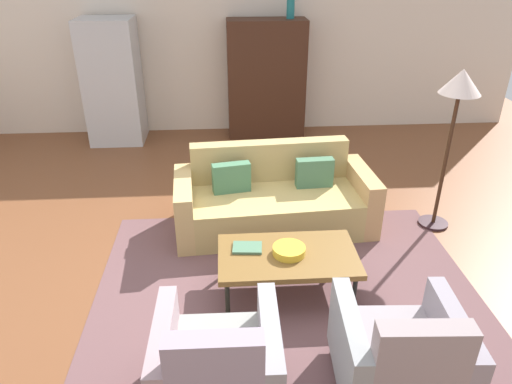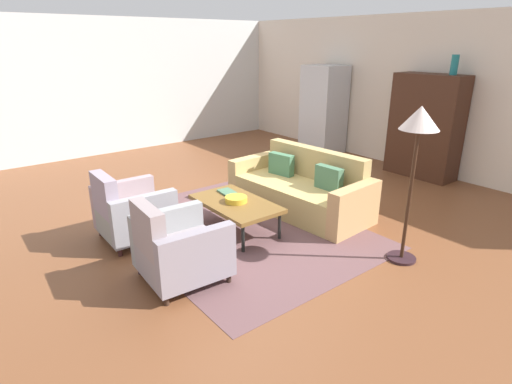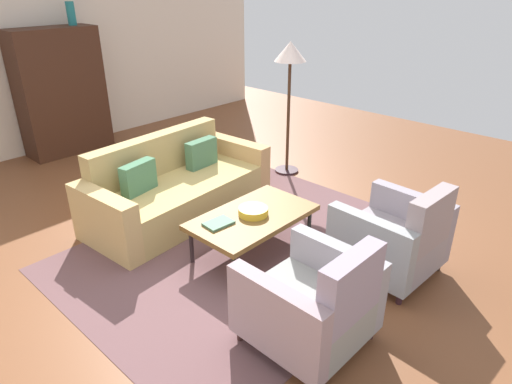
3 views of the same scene
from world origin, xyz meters
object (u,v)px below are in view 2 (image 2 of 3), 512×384
coffee_table (236,204)px  vase_tall (454,65)px  cabinet (425,127)px  armchair_left (129,213)px  book_stack (227,192)px  floor_lamp (418,133)px  fruit_bowl (236,199)px  refrigerator (324,109)px  armchair_right (176,250)px  couch (302,190)px

coffee_table → vase_tall: (0.51, 4.01, 1.59)m
coffee_table → cabinet: size_ratio=0.67×
armchair_left → book_stack: armchair_left is taller
armchair_left → floor_lamp: (2.37, 2.19, 1.10)m
armchair_left → fruit_bowl: armchair_left is taller
coffee_table → refrigerator: refrigerator is taller
fruit_bowl → vase_tall: (0.50, 4.01, 1.52)m
vase_tall → armchair_right: bearing=-89.0°
couch → vase_tall: bearing=-104.3°
floor_lamp → fruit_bowl: bearing=-149.8°
floor_lamp → armchair_right: bearing=-118.2°
book_stack → couch: bearing=72.5°
couch → cabinet: 2.89m
coffee_table → armchair_right: size_ratio=1.36×
book_stack → armchair_left: bearing=-101.3°
vase_tall → refrigerator: size_ratio=0.17×
book_stack → coffee_table: bearing=-16.1°
armchair_right → book_stack: bearing=129.9°
coffee_table → armchair_left: armchair_left is taller
coffee_table → armchair_right: (0.60, -1.17, -0.02)m
armchair_left → cabinet: (0.76, 5.18, 0.56)m
vase_tall → floor_lamp: size_ratio=0.18×
coffee_table → book_stack: bearing=163.9°
vase_tall → refrigerator: (-2.69, -0.10, -1.03)m
armchair_right → floor_lamp: bearing=65.0°
coffee_table → cabinet: 4.05m
couch → book_stack: couch is taller
book_stack → cabinet: bearing=82.6°
armchair_right → vase_tall: vase_tall is taller
armchair_right → book_stack: armchair_right is taller
couch → floor_lamp: (1.78, -0.16, 1.16)m
floor_lamp → cabinet: bearing=118.4°
armchair_right → floor_lamp: floor_lamp is taller
couch → coffee_table: size_ratio=1.80×
coffee_table → vase_tall: vase_tall is taller
refrigerator → fruit_bowl: bearing=-60.7°
fruit_bowl → vase_tall: bearing=82.9°
book_stack → armchair_right: bearing=-53.3°
couch → fruit_bowl: 1.20m
armchair_left → armchair_right: same height
book_stack → cabinet: (0.51, 3.91, 0.49)m
coffee_table → book_stack: 0.37m
fruit_bowl → floor_lamp: (1.76, 1.03, 1.01)m
armchair_right → fruit_bowl: armchair_right is taller
book_stack → floor_lamp: bearing=23.6°
cabinet → refrigerator: size_ratio=0.97×
armchair_right → refrigerator: 5.81m
book_stack → fruit_bowl: bearing=-15.7°
couch → armchair_right: armchair_right is taller
book_stack → floor_lamp: floor_lamp is taller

